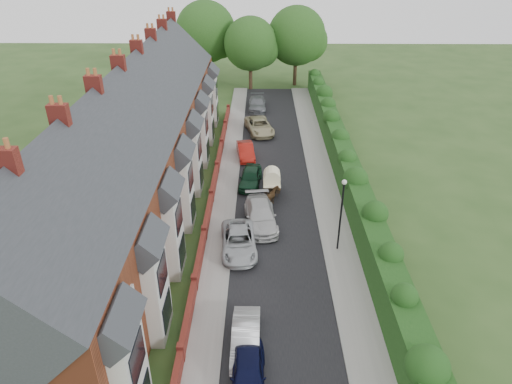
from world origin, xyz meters
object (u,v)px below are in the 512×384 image
(car_navy, at_px, (248,373))
(car_silver_a, at_px, (246,338))
(lamppost, at_px, (342,207))
(car_grey, at_px, (257,104))
(car_green, at_px, (250,177))
(car_red, at_px, (246,151))
(horse, at_px, (272,198))
(car_white, at_px, (261,215))
(car_silver_b, at_px, (239,241))
(car_beige, at_px, (259,126))
(horse_cart, at_px, (272,180))

(car_navy, height_order, car_silver_a, car_navy)
(lamppost, xyz_separation_m, car_grey, (-5.45, 27.70, -2.60))
(car_silver_a, height_order, car_green, car_green)
(car_navy, height_order, car_red, car_navy)
(car_grey, bearing_deg, horse, -86.77)
(car_navy, height_order, car_white, car_white)
(lamppost, bearing_deg, car_silver_a, -125.03)
(car_navy, bearing_deg, car_red, 90.28)
(car_silver_b, distance_m, car_beige, 20.47)
(car_navy, distance_m, horse, 15.81)
(car_navy, xyz_separation_m, car_beige, (0.36, 30.57, 0.04))
(car_green, xyz_separation_m, horse_cart, (1.70, -1.51, 0.57))
(car_grey, distance_m, horse_cart, 20.39)
(car_navy, xyz_separation_m, horse, (1.40, 15.74, 0.04))
(car_white, height_order, horse_cart, horse_cart)
(car_navy, xyz_separation_m, car_grey, (0.09, 37.90, 0.02))
(lamppost, height_order, car_silver_a, lamppost)
(lamppost, height_order, car_silver_b, lamppost)
(car_red, bearing_deg, car_silver_b, -98.18)
(car_beige, bearing_deg, car_red, -114.48)
(car_white, bearing_deg, horse, 64.55)
(lamppost, bearing_deg, car_navy, -118.47)
(lamppost, xyz_separation_m, horse_cart, (-4.13, 7.37, -2.03))
(car_red, height_order, car_beige, car_beige)
(car_red, bearing_deg, horse_cart, -79.82)
(horse, relative_size, horse_cart, 0.55)
(car_white, distance_m, car_beige, 17.37)
(car_white, bearing_deg, car_red, 90.53)
(horse, height_order, horse_cart, horse_cart)
(car_green, distance_m, horse, 3.75)
(car_silver_b, xyz_separation_m, car_red, (0.00, 14.26, -0.01))
(car_red, bearing_deg, car_beige, 70.58)
(car_white, xyz_separation_m, car_green, (-0.84, 5.88, -0.04))
(car_silver_b, relative_size, car_white, 0.94)
(car_red, relative_size, car_beige, 0.77)
(lamppost, relative_size, car_silver_b, 1.07)
(horse_cart, bearing_deg, lamppost, -60.71)
(car_silver_a, bearing_deg, car_green, 91.04)
(car_green, height_order, car_grey, car_green)
(car_green, relative_size, horse, 2.44)
(car_silver_a, bearing_deg, lamppost, 55.56)
(car_navy, height_order, car_silver_b, car_navy)
(car_red, bearing_deg, car_grey, 77.77)
(car_silver_b, bearing_deg, car_red, 85.23)
(car_silver_b, height_order, car_grey, car_grey)
(car_silver_b, height_order, car_red, car_silver_b)
(car_red, bearing_deg, car_white, -91.06)
(car_navy, xyz_separation_m, car_silver_a, (-0.17, 2.07, -0.03))
(car_silver_b, bearing_deg, car_green, 81.62)
(car_white, distance_m, car_grey, 24.71)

